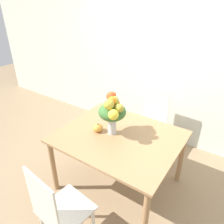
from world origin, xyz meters
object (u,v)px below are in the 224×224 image
object	(u,v)px
dining_chair_near_window	(152,121)
pumpkin	(98,128)
flower_vase	(112,111)
dining_chair_far_side	(58,211)

from	to	relation	value
dining_chair_near_window	pumpkin	bearing A→B (deg)	-103.66
flower_vase	dining_chair_far_side	distance (m)	1.10
dining_chair_near_window	dining_chair_far_side	size ratio (longest dim) A/B	1.00
flower_vase	dining_chair_far_side	xyz separation A→B (m)	(0.07, -0.95, -0.56)
pumpkin	dining_chair_near_window	xyz separation A→B (m)	(0.26, 0.98, -0.31)
flower_vase	dining_chair_near_window	xyz separation A→B (m)	(0.09, 0.93, -0.56)
pumpkin	flower_vase	bearing A→B (deg)	18.15
dining_chair_near_window	dining_chair_far_side	bearing A→B (deg)	-89.77
dining_chair_near_window	dining_chair_far_side	xyz separation A→B (m)	(-0.02, -1.88, 0.00)
flower_vase	dining_chair_near_window	distance (m)	1.08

